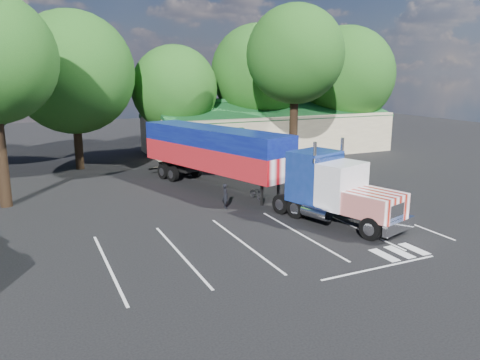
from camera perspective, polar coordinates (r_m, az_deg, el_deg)
name	(u,v)px	position (r m, az deg, el deg)	size (l,w,h in m)	color
ground	(201,211)	(27.97, -4.80, -3.79)	(120.00, 120.00, 0.00)	black
event_hall	(265,130)	(49.05, 3.06, 6.09)	(24.20, 14.12, 5.55)	beige
tree_row_c	(73,73)	(41.59, -19.70, 12.20)	(10.00, 10.00, 13.05)	black
tree_row_d	(175,89)	(44.69, -7.99, 10.95)	(8.00, 8.00, 10.60)	black
tree_row_e	(258,72)	(48.54, 2.24, 12.98)	(9.60, 9.60, 12.90)	black
tree_row_f	(346,75)	(52.88, 12.78, 12.35)	(10.40, 10.40, 13.00)	black
tree_near_right	(295,55)	(39.54, 6.77, 14.92)	(8.00, 8.00, 13.50)	black
semi_truck	(240,158)	(30.97, 0.01, 2.73)	(8.82, 21.26, 4.49)	black
woman	(225,196)	(28.33, -1.79, -1.94)	(0.55, 0.36, 1.52)	black
bicycle	(256,193)	(30.36, 1.96, -1.62)	(0.54, 1.54, 0.81)	black
silver_sedan	(284,156)	(42.44, 5.35, 2.96)	(1.54, 4.42, 1.46)	#96989D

